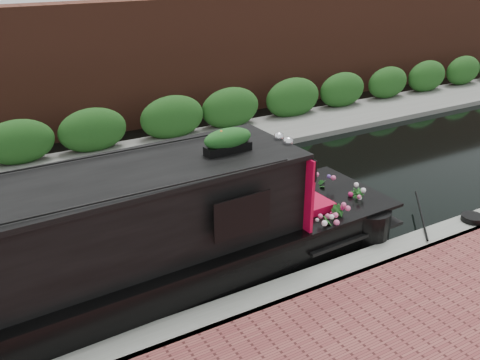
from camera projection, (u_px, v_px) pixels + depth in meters
ground at (171, 228)px, 11.37m from camera, size 80.00×80.00×0.00m
near_bank_coping at (252, 312)px, 8.76m from camera, size 40.00×0.60×0.50m
far_bank_path at (110, 164)px, 14.69m from camera, size 40.00×2.40×0.34m
far_hedge at (100, 154)px, 15.40m from camera, size 40.00×1.10×2.80m
far_brick_wall at (81, 134)px, 17.06m from camera, size 40.00×1.00×8.00m
narrowboat at (44, 277)px, 8.15m from camera, size 12.72×2.70×2.96m
rope_fender at (374, 214)px, 11.58m from camera, size 0.36×0.40×0.36m
coiled_mooring_rope at (473, 218)px, 11.13m from camera, size 0.46×0.46×0.12m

